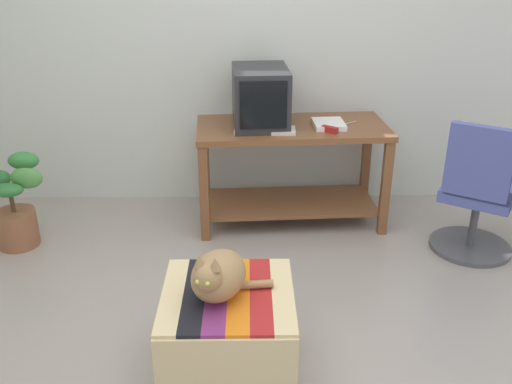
{
  "coord_description": "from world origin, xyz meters",
  "views": [
    {
      "loc": [
        0.04,
        -2.07,
        1.85
      ],
      "look_at": [
        0.08,
        0.85,
        0.55
      ],
      "focal_mm": 39.43,
      "sensor_mm": 36.0,
      "label": 1
    }
  ],
  "objects_px": {
    "keyboard": "(265,130)",
    "cat": "(218,276)",
    "tv_monitor": "(260,98)",
    "potted_plant": "(13,205)",
    "ottoman_with_blanket": "(229,333)",
    "book": "(329,124)",
    "desk": "(291,157)",
    "office_chair": "(477,198)",
    "stapler": "(330,129)"
  },
  "relations": [
    {
      "from": "tv_monitor",
      "to": "office_chair",
      "type": "distance_m",
      "value": 1.53
    },
    {
      "from": "potted_plant",
      "to": "stapler",
      "type": "relative_size",
      "value": 6.07
    },
    {
      "from": "potted_plant",
      "to": "office_chair",
      "type": "bearing_deg",
      "value": -2.62
    },
    {
      "from": "tv_monitor",
      "to": "ottoman_with_blanket",
      "type": "relative_size",
      "value": 0.87
    },
    {
      "from": "cat",
      "to": "office_chair",
      "type": "xyz_separation_m",
      "value": [
        1.56,
        1.11,
        -0.15
      ]
    },
    {
      "from": "office_chair",
      "to": "keyboard",
      "type": "bearing_deg",
      "value": 17.57
    },
    {
      "from": "tv_monitor",
      "to": "potted_plant",
      "type": "relative_size",
      "value": 0.78
    },
    {
      "from": "potted_plant",
      "to": "book",
      "type": "bearing_deg",
      "value": 9.01
    },
    {
      "from": "cat",
      "to": "tv_monitor",
      "type": "bearing_deg",
      "value": 101.76
    },
    {
      "from": "cat",
      "to": "office_chair",
      "type": "relative_size",
      "value": 0.45
    },
    {
      "from": "potted_plant",
      "to": "office_chair",
      "type": "relative_size",
      "value": 0.75
    },
    {
      "from": "desk",
      "to": "office_chair",
      "type": "height_order",
      "value": "office_chair"
    },
    {
      "from": "ottoman_with_blanket",
      "to": "cat",
      "type": "relative_size",
      "value": 1.5
    },
    {
      "from": "keyboard",
      "to": "tv_monitor",
      "type": "bearing_deg",
      "value": 101.67
    },
    {
      "from": "cat",
      "to": "potted_plant",
      "type": "xyz_separation_m",
      "value": [
        -1.4,
        1.25,
        -0.25
      ]
    },
    {
      "from": "office_chair",
      "to": "ottoman_with_blanket",
      "type": "bearing_deg",
      "value": 67.79
    },
    {
      "from": "cat",
      "to": "office_chair",
      "type": "height_order",
      "value": "office_chair"
    },
    {
      "from": "keyboard",
      "to": "ottoman_with_blanket",
      "type": "distance_m",
      "value": 1.54
    },
    {
      "from": "tv_monitor",
      "to": "book",
      "type": "xyz_separation_m",
      "value": [
        0.46,
        -0.05,
        -0.17
      ]
    },
    {
      "from": "keyboard",
      "to": "cat",
      "type": "relative_size",
      "value": 1.0
    },
    {
      "from": "desk",
      "to": "book",
      "type": "xyz_separation_m",
      "value": [
        0.24,
        -0.03,
        0.25
      ]
    },
    {
      "from": "desk",
      "to": "ottoman_with_blanket",
      "type": "distance_m",
      "value": 1.65
    },
    {
      "from": "book",
      "to": "office_chair",
      "type": "bearing_deg",
      "value": -30.73
    },
    {
      "from": "book",
      "to": "office_chair",
      "type": "distance_m",
      "value": 1.06
    },
    {
      "from": "tv_monitor",
      "to": "office_chair",
      "type": "xyz_separation_m",
      "value": [
        1.35,
        -0.51,
        -0.52
      ]
    },
    {
      "from": "keyboard",
      "to": "ottoman_with_blanket",
      "type": "bearing_deg",
      "value": -95.76
    },
    {
      "from": "tv_monitor",
      "to": "keyboard",
      "type": "xyz_separation_m",
      "value": [
        0.03,
        -0.16,
        -0.18
      ]
    },
    {
      "from": "ottoman_with_blanket",
      "to": "tv_monitor",
      "type": "bearing_deg",
      "value": 83.71
    },
    {
      "from": "stapler",
      "to": "ottoman_with_blanket",
      "type": "bearing_deg",
      "value": -164.48
    },
    {
      "from": "keyboard",
      "to": "stapler",
      "type": "xyz_separation_m",
      "value": [
        0.43,
        -0.01,
        0.01
      ]
    },
    {
      "from": "desk",
      "to": "ottoman_with_blanket",
      "type": "bearing_deg",
      "value": -107.41
    },
    {
      "from": "desk",
      "to": "stapler",
      "type": "height_order",
      "value": "stapler"
    },
    {
      "from": "cat",
      "to": "stapler",
      "type": "relative_size",
      "value": 3.63
    },
    {
      "from": "ottoman_with_blanket",
      "to": "book",
      "type": "bearing_deg",
      "value": 67.66
    },
    {
      "from": "book",
      "to": "ottoman_with_blanket",
      "type": "height_order",
      "value": "book"
    },
    {
      "from": "tv_monitor",
      "to": "keyboard",
      "type": "bearing_deg",
      "value": -84.05
    },
    {
      "from": "book",
      "to": "cat",
      "type": "xyz_separation_m",
      "value": [
        -0.68,
        -1.58,
        -0.19
      ]
    },
    {
      "from": "tv_monitor",
      "to": "cat",
      "type": "height_order",
      "value": "tv_monitor"
    },
    {
      "from": "desk",
      "to": "tv_monitor",
      "type": "distance_m",
      "value": 0.47
    },
    {
      "from": "keyboard",
      "to": "stapler",
      "type": "distance_m",
      "value": 0.43
    },
    {
      "from": "desk",
      "to": "book",
      "type": "relative_size",
      "value": 5.52
    },
    {
      "from": "cat",
      "to": "stapler",
      "type": "bearing_deg",
      "value": 84.54
    },
    {
      "from": "ottoman_with_blanket",
      "to": "cat",
      "type": "distance_m",
      "value": 0.33
    },
    {
      "from": "desk",
      "to": "potted_plant",
      "type": "bearing_deg",
      "value": -172.32
    },
    {
      "from": "office_chair",
      "to": "stapler",
      "type": "xyz_separation_m",
      "value": [
        -0.9,
        0.34,
        0.35
      ]
    },
    {
      "from": "tv_monitor",
      "to": "keyboard",
      "type": "relative_size",
      "value": 1.31
    },
    {
      "from": "ottoman_with_blanket",
      "to": "office_chair",
      "type": "xyz_separation_m",
      "value": [
        1.52,
        1.09,
        0.17
      ]
    },
    {
      "from": "cat",
      "to": "potted_plant",
      "type": "relative_size",
      "value": 0.6
    },
    {
      "from": "desk",
      "to": "keyboard",
      "type": "distance_m",
      "value": 0.34
    },
    {
      "from": "desk",
      "to": "cat",
      "type": "distance_m",
      "value": 1.66
    }
  ]
}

